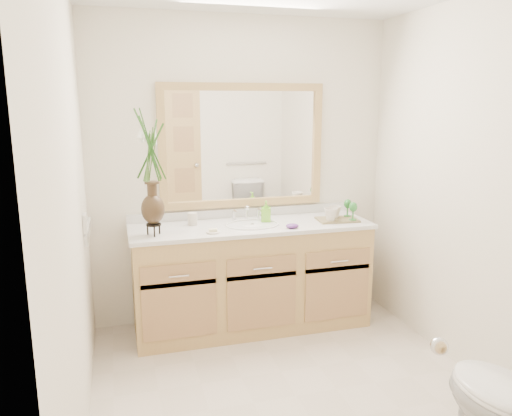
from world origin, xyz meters
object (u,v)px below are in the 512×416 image
object	(u,v)px
flower_vase	(151,159)
tray	(337,220)
toilet	(512,411)
tumbler	(192,219)
soap_bottle	(266,212)

from	to	relation	value
flower_vase	tray	bearing A→B (deg)	1.99
toilet	tumbler	bearing A→B (deg)	-60.92
flower_vase	tumbler	xyz separation A→B (m)	(0.31, 0.22, -0.49)
toilet	flower_vase	world-z (taller)	flower_vase
soap_bottle	tray	xyz separation A→B (m)	(0.55, -0.13, -0.07)
flower_vase	soap_bottle	bearing A→B (deg)	11.40
toilet	tray	bearing A→B (deg)	-89.49
toilet	tumbler	xyz separation A→B (m)	(-1.14, 2.04, 0.51)
flower_vase	soap_bottle	distance (m)	1.01
toilet	flower_vase	distance (m)	2.53
soap_bottle	tray	world-z (taller)	soap_bottle
toilet	tumbler	distance (m)	2.39
soap_bottle	tray	size ratio (longest dim) A/B	0.47
toilet	tumbler	size ratio (longest dim) A/B	7.98
tumbler	soap_bottle	size ratio (longest dim) A/B	0.64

